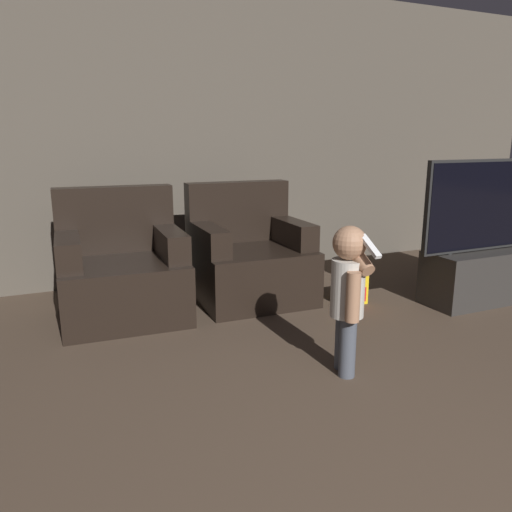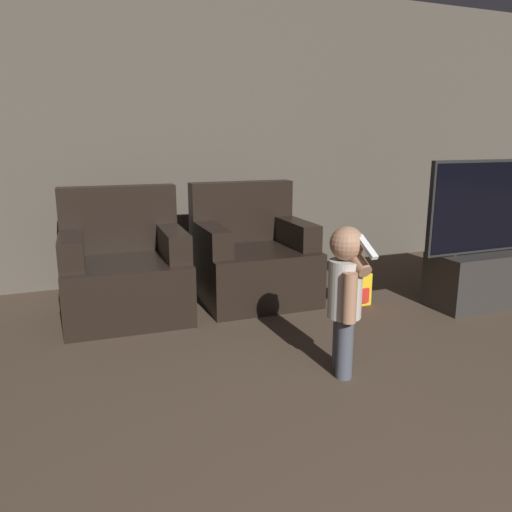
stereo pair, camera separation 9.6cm
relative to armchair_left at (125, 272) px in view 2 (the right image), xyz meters
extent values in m
cube|color=#51493F|center=(0.61, 0.86, 0.98)|extent=(8.40, 0.05, 2.60)
cube|color=black|center=(0.00, -0.05, -0.11)|extent=(0.90, 0.84, 0.42)
cube|color=black|center=(0.01, 0.26, 0.35)|extent=(0.87, 0.20, 0.49)
cube|color=black|center=(-0.35, -0.04, 0.20)|extent=(0.19, 0.64, 0.20)
cube|color=black|center=(0.35, -0.07, 0.20)|extent=(0.19, 0.64, 0.20)
cube|color=black|center=(1.00, -0.05, -0.11)|extent=(0.88, 0.82, 0.42)
cube|color=black|center=(1.01, 0.26, 0.35)|extent=(0.86, 0.18, 0.49)
cube|color=black|center=(0.65, -0.04, 0.20)|extent=(0.18, 0.64, 0.20)
cube|color=black|center=(1.35, -0.06, 0.20)|extent=(0.18, 0.64, 0.20)
cube|color=#2D2B28|center=(2.64, -0.82, -0.11)|extent=(0.95, 0.38, 0.42)
cylinder|color=black|center=(2.28, -0.82, 0.11)|extent=(0.04, 0.04, 0.03)
cube|color=black|center=(2.64, -0.82, 0.45)|extent=(1.23, 0.04, 0.69)
cube|color=black|center=(2.64, -0.84, 0.45)|extent=(1.19, 0.01, 0.65)
cylinder|color=#474C56|center=(0.98, -1.38, -0.16)|extent=(0.09, 0.09, 0.33)
cylinder|color=#474C56|center=(0.95, -1.47, -0.16)|extent=(0.09, 0.09, 0.33)
cylinder|color=#B7B2A8|center=(0.96, -1.43, 0.16)|extent=(0.18, 0.18, 0.31)
sphere|color=#A37556|center=(0.96, -1.43, 0.41)|extent=(0.18, 0.18, 0.18)
cylinder|color=#A37556|center=(0.93, -1.53, 0.15)|extent=(0.07, 0.07, 0.26)
cylinder|color=#A37556|center=(1.00, -1.43, 0.35)|extent=(0.07, 0.27, 0.20)
cube|color=white|center=(1.00, -1.55, 0.42)|extent=(0.04, 0.16, 0.10)
cube|color=yellow|center=(1.67, -0.44, -0.20)|extent=(0.24, 0.15, 0.25)
cube|color=red|center=(1.67, -0.53, -0.23)|extent=(0.17, 0.02, 0.11)
camera|label=1|loc=(-0.52, -3.56, 0.95)|focal=35.00mm
camera|label=2|loc=(-0.43, -3.60, 0.95)|focal=35.00mm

